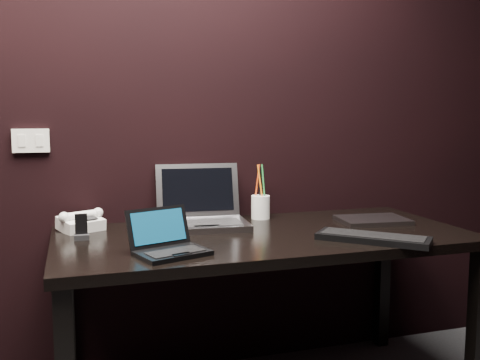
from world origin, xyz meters
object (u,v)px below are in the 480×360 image
object	(u,v)px
silver_laptop	(202,215)
ext_keyboard	(373,238)
closed_laptop	(373,220)
mobile_phone	(81,230)
desk_phone	(81,222)
netbook	(168,245)
pen_cup	(261,206)
desk	(264,251)

from	to	relation	value
silver_laptop	ext_keyboard	bearing A→B (deg)	-40.67
closed_laptop	mobile_phone	size ratio (longest dim) A/B	3.26
desk_phone	mobile_phone	xyz separation A→B (m)	(-0.00, -0.17, 0.00)
closed_laptop	mobile_phone	bearing A→B (deg)	177.61
netbook	desk_phone	world-z (taller)	netbook
ext_keyboard	mobile_phone	size ratio (longest dim) A/B	4.12
silver_laptop	mobile_phone	distance (m)	0.53
netbook	silver_laptop	world-z (taller)	silver_laptop
closed_laptop	pen_cup	xyz separation A→B (m)	(-0.46, 0.24, 0.05)
mobile_phone	closed_laptop	bearing A→B (deg)	-2.39
desk	ext_keyboard	size ratio (longest dim) A/B	4.12
desk_phone	netbook	bearing A→B (deg)	-59.78
silver_laptop	closed_laptop	size ratio (longest dim) A/B	1.26
netbook	mobile_phone	bearing A→B (deg)	131.46
silver_laptop	ext_keyboard	distance (m)	0.75
closed_laptop	desk_phone	distance (m)	1.30
netbook	desk	bearing A→B (deg)	26.22
silver_laptop	pen_cup	world-z (taller)	silver_laptop
silver_laptop	mobile_phone	world-z (taller)	silver_laptop
ext_keyboard	desk_phone	size ratio (longest dim) A/B	1.96
netbook	mobile_phone	size ratio (longest dim) A/B	2.95
netbook	pen_cup	distance (m)	0.74
desk	desk_phone	distance (m)	0.79
netbook	ext_keyboard	world-z (taller)	netbook
mobile_phone	ext_keyboard	bearing A→B (deg)	-19.36
silver_laptop	desk_phone	world-z (taller)	silver_laptop
mobile_phone	desk_phone	bearing A→B (deg)	89.63
silver_laptop	netbook	bearing A→B (deg)	-117.43
silver_laptop	ext_keyboard	size ratio (longest dim) A/B	0.99
ext_keyboard	desk_phone	xyz separation A→B (m)	(-1.08, 0.55, 0.02)
silver_laptop	pen_cup	size ratio (longest dim) A/B	1.58
silver_laptop	desk_phone	distance (m)	0.52
closed_laptop	desk_phone	xyz separation A→B (m)	(-1.28, 0.22, 0.03)
silver_laptop	mobile_phone	xyz separation A→B (m)	(-0.51, -0.11, -0.01)
desk	netbook	xyz separation A→B (m)	(-0.44, -0.22, 0.11)
netbook	silver_laptop	xyz separation A→B (m)	(0.23, 0.43, 0.02)
desk_phone	mobile_phone	distance (m)	0.17
netbook	closed_laptop	size ratio (longest dim) A/B	0.90
mobile_phone	pen_cup	bearing A→B (deg)	12.87
netbook	silver_laptop	distance (m)	0.49
desk_phone	pen_cup	size ratio (longest dim) A/B	0.81
desk	mobile_phone	bearing A→B (deg)	171.40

